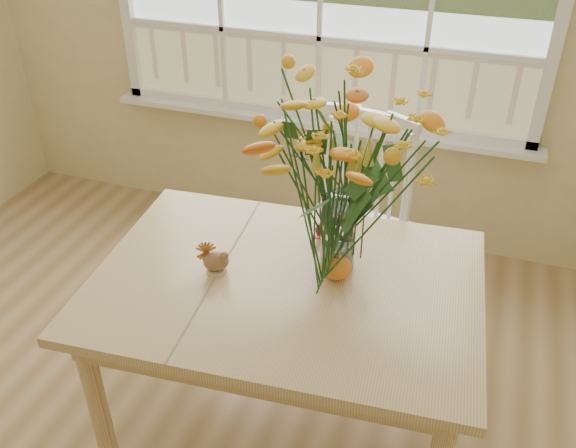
% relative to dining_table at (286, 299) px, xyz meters
% --- Properties ---
extents(dining_table, '(1.43, 1.07, 0.73)m').
position_rel_dining_table_xyz_m(dining_table, '(0.00, 0.00, 0.00)').
color(dining_table, tan).
rests_on(dining_table, floor).
extents(windsor_chair, '(0.54, 0.52, 1.01)m').
position_rel_dining_table_xyz_m(windsor_chair, '(0.07, 0.77, -0.07)').
color(windsor_chair, white).
rests_on(windsor_chair, floor).
extents(flower_vase, '(0.59, 0.59, 0.70)m').
position_rel_dining_table_xyz_m(flower_vase, '(0.14, 0.15, 0.51)').
color(flower_vase, white).
rests_on(flower_vase, dining_table).
extents(pumpkin, '(0.11, 0.11, 0.08)m').
position_rel_dining_table_xyz_m(pumpkin, '(0.16, 0.07, 0.13)').
color(pumpkin, orange).
rests_on(pumpkin, dining_table).
extents(turkey_figurine, '(0.11, 0.10, 0.12)m').
position_rel_dining_table_xyz_m(turkey_figurine, '(-0.25, -0.04, 0.14)').
color(turkey_figurine, '#CCB78C').
rests_on(turkey_figurine, dining_table).
extents(dark_gourd, '(0.13, 0.10, 0.07)m').
position_rel_dining_table_xyz_m(dark_gourd, '(0.06, 0.29, 0.12)').
color(dark_gourd, '#38160F').
rests_on(dark_gourd, dining_table).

